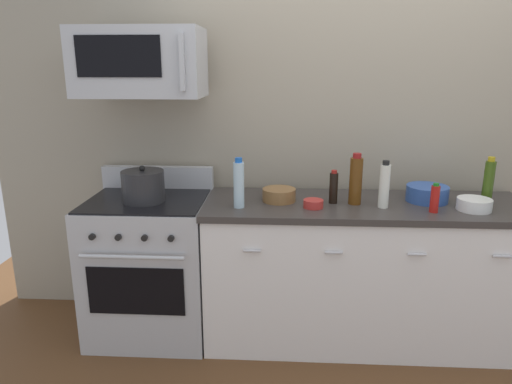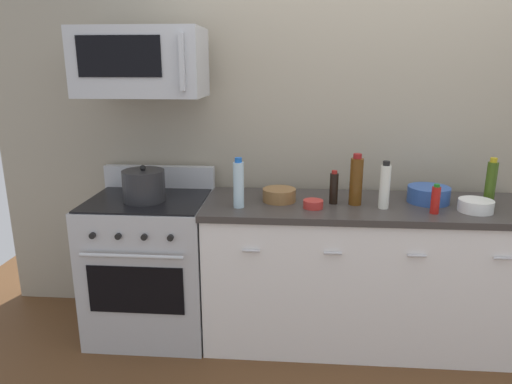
% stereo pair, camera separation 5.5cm
% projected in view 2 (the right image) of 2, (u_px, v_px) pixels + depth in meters
% --- Properties ---
extents(ground_plane, '(6.11, 6.11, 0.00)m').
position_uv_depth(ground_plane, '(359.00, 336.00, 3.06)').
color(ground_plane, brown).
extents(back_wall, '(5.09, 0.10, 2.70)m').
position_uv_depth(back_wall, '(362.00, 125.00, 3.09)').
color(back_wall, '#9E937F').
rests_on(back_wall, ground_plane).
extents(counter_unit, '(2.00, 0.66, 0.92)m').
position_uv_depth(counter_unit, '(363.00, 273.00, 2.93)').
color(counter_unit, white).
rests_on(counter_unit, ground_plane).
extents(range_oven, '(0.76, 0.69, 1.07)m').
position_uv_depth(range_oven, '(152.00, 264.00, 3.04)').
color(range_oven, '#B7BABF').
rests_on(range_oven, ground_plane).
extents(microwave, '(0.74, 0.44, 0.40)m').
position_uv_depth(microwave, '(141.00, 63.00, 2.74)').
color(microwave, '#B7BABF').
extents(bottle_water_clear, '(0.06, 0.06, 0.30)m').
position_uv_depth(bottle_water_clear, '(239.00, 184.00, 2.71)').
color(bottle_water_clear, silver).
rests_on(bottle_water_clear, countertop_slab).
extents(bottle_olive_oil, '(0.06, 0.06, 0.29)m').
position_uv_depth(bottle_olive_oil, '(491.00, 183.00, 2.74)').
color(bottle_olive_oil, '#385114').
rests_on(bottle_olive_oil, countertop_slab).
extents(bottle_soy_sauce_dark, '(0.05, 0.05, 0.21)m').
position_uv_depth(bottle_soy_sauce_dark, '(334.00, 188.00, 2.79)').
color(bottle_soy_sauce_dark, black).
rests_on(bottle_soy_sauce_dark, countertop_slab).
extents(bottle_wine_amber, '(0.08, 0.08, 0.31)m').
position_uv_depth(bottle_wine_amber, '(356.00, 181.00, 2.76)').
color(bottle_wine_amber, '#59330F').
rests_on(bottle_wine_amber, countertop_slab).
extents(bottle_hot_sauce_red, '(0.05, 0.05, 0.17)m').
position_uv_depth(bottle_hot_sauce_red, '(435.00, 200.00, 2.61)').
color(bottle_hot_sauce_red, '#B21914').
rests_on(bottle_hot_sauce_red, countertop_slab).
extents(bottle_vinegar_white, '(0.06, 0.06, 0.28)m').
position_uv_depth(bottle_vinegar_white, '(385.00, 186.00, 2.69)').
color(bottle_vinegar_white, silver).
rests_on(bottle_vinegar_white, countertop_slab).
extents(bowl_wooden_salad, '(0.21, 0.21, 0.08)m').
position_uv_depth(bowl_wooden_salad, '(279.00, 195.00, 2.86)').
color(bowl_wooden_salad, brown).
rests_on(bowl_wooden_salad, countertop_slab).
extents(bowl_white_ceramic, '(0.19, 0.19, 0.07)m').
position_uv_depth(bowl_white_ceramic, '(476.00, 205.00, 2.65)').
color(bowl_white_ceramic, white).
rests_on(bowl_white_ceramic, countertop_slab).
extents(bowl_blue_mixing, '(0.25, 0.25, 0.10)m').
position_uv_depth(bowl_blue_mixing, '(429.00, 194.00, 2.83)').
color(bowl_blue_mixing, '#2D519E').
rests_on(bowl_blue_mixing, countertop_slab).
extents(bowl_red_small, '(0.12, 0.12, 0.05)m').
position_uv_depth(bowl_red_small, '(313.00, 204.00, 2.72)').
color(bowl_red_small, '#B72D28').
rests_on(bowl_red_small, countertop_slab).
extents(stockpot, '(0.26, 0.26, 0.23)m').
position_uv_depth(stockpot, '(144.00, 186.00, 2.84)').
color(stockpot, '#262628').
rests_on(stockpot, range_oven).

